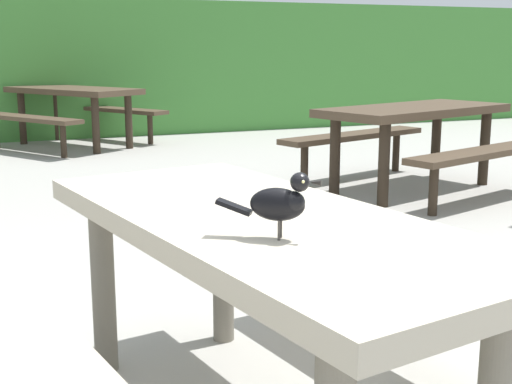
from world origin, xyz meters
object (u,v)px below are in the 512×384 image
bird_grackle (281,202)px  picnic_table_far_centre (73,102)px  picnic_table_foreground (260,270)px  picnic_table_mid_left (414,127)px

bird_grackle → picnic_table_far_centre: bearing=86.4°
picnic_table_foreground → bird_grackle: (-0.06, -0.29, 0.29)m
picnic_table_mid_left → picnic_table_far_centre: (-2.36, 3.95, 0.00)m
bird_grackle → picnic_table_mid_left: bird_grackle is taller
picnic_table_mid_left → bird_grackle: bearing=-129.5°
bird_grackle → picnic_table_far_centre: size_ratio=0.11×
picnic_table_far_centre → picnic_table_foreground: bearing=-93.3°
picnic_table_foreground → picnic_table_far_centre: (0.40, 7.08, 0.00)m
picnic_table_foreground → bird_grackle: bearing=-101.9°
bird_grackle → picnic_table_far_centre: 7.39m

